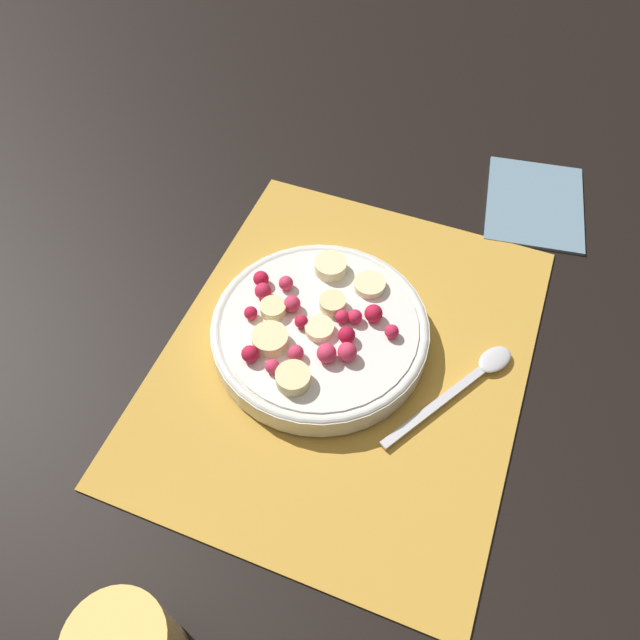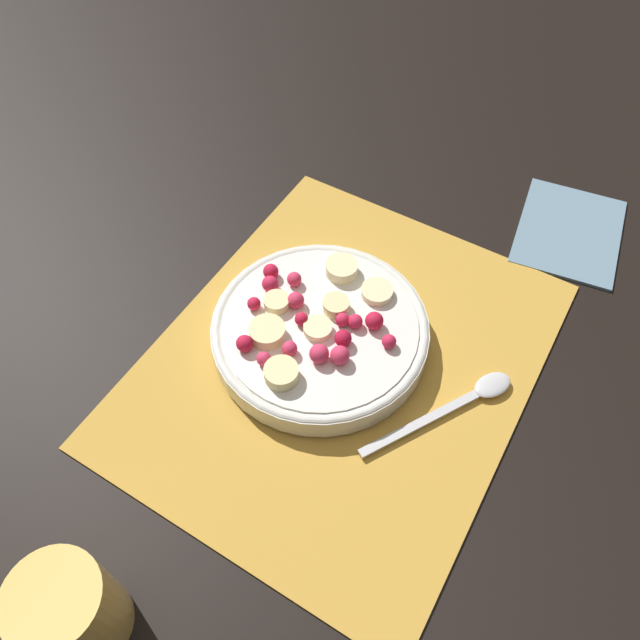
% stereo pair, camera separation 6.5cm
% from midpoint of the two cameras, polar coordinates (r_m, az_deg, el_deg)
% --- Properties ---
extents(ground_plane, '(3.00, 3.00, 0.00)m').
position_cam_midpoint_polar(ground_plane, '(0.67, -0.43, -3.73)').
color(ground_plane, black).
extents(placemat, '(0.46, 0.38, 0.01)m').
position_cam_midpoint_polar(placemat, '(0.67, -0.43, -3.60)').
color(placemat, gold).
rests_on(placemat, ground_plane).
extents(fruit_bowl, '(0.23, 0.23, 0.05)m').
position_cam_midpoint_polar(fruit_bowl, '(0.66, -2.85, -1.11)').
color(fruit_bowl, silver).
rests_on(fruit_bowl, placemat).
extents(spoon, '(0.16, 0.11, 0.01)m').
position_cam_midpoint_polar(spoon, '(0.66, 11.15, -5.25)').
color(spoon, silver).
rests_on(spoon, placemat).
extents(napkin, '(0.18, 0.15, 0.01)m').
position_cam_midpoint_polar(napkin, '(0.86, 17.04, 10.16)').
color(napkin, slate).
rests_on(napkin, ground_plane).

